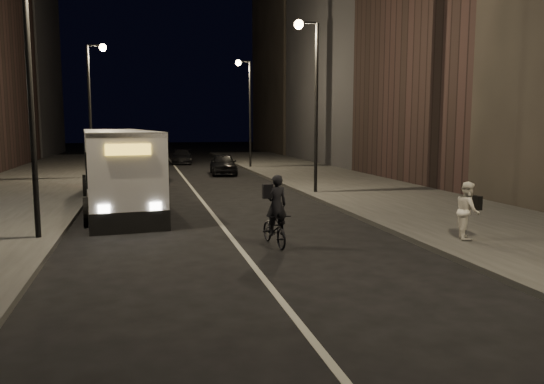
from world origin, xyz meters
TOP-DOWN VIEW (x-y plane):
  - ground at (0.00, 0.00)m, footprint 180.00×180.00m
  - sidewalk_right at (8.50, 14.00)m, footprint 7.00×70.00m
  - sidewalk_left at (-8.50, 14.00)m, footprint 7.00×70.00m
  - building_row_right at (16.00, 27.50)m, footprint 8.00×61.00m
  - streetlight_right_mid at (5.33, 12.00)m, footprint 1.20×0.44m
  - streetlight_right_far at (5.33, 28.00)m, footprint 1.20×0.44m
  - streetlight_left_near at (-5.33, 4.00)m, footprint 1.20×0.44m
  - streetlight_left_far at (-5.33, 22.00)m, footprint 1.20×0.44m
  - city_bus at (-3.60, 10.53)m, footprint 3.73×12.02m
  - cyclist_on_bicycle at (1.03, 1.92)m, footprint 0.80×1.84m
  - pedestrian_woman at (6.48, 0.83)m, footprint 0.89×0.99m
  - car_near at (2.82, 23.73)m, footprint 2.01×4.35m
  - car_mid at (-2.07, 21.44)m, footprint 1.53×3.79m
  - car_far at (0.80, 34.50)m, footprint 2.16×4.44m

SIDE VIEW (x-z plane):
  - ground at x=0.00m, z-range 0.00..0.00m
  - sidewalk_right at x=8.50m, z-range 0.00..0.16m
  - sidewalk_left at x=-8.50m, z-range 0.00..0.16m
  - car_mid at x=-2.07m, z-range 0.00..1.22m
  - car_far at x=0.80m, z-range 0.00..1.25m
  - cyclist_on_bicycle at x=1.03m, z-range -0.34..1.71m
  - car_near at x=2.82m, z-range 0.00..1.45m
  - pedestrian_woman at x=6.48m, z-range 0.16..1.82m
  - city_bus at x=-3.60m, z-range 0.14..3.34m
  - streetlight_right_mid at x=5.33m, z-range 1.30..9.42m
  - streetlight_right_far at x=5.33m, z-range 1.30..9.42m
  - streetlight_left_near at x=-5.33m, z-range 1.30..9.42m
  - streetlight_left_far at x=-5.33m, z-range 1.30..9.42m
  - building_row_right at x=16.00m, z-range 0.00..21.00m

